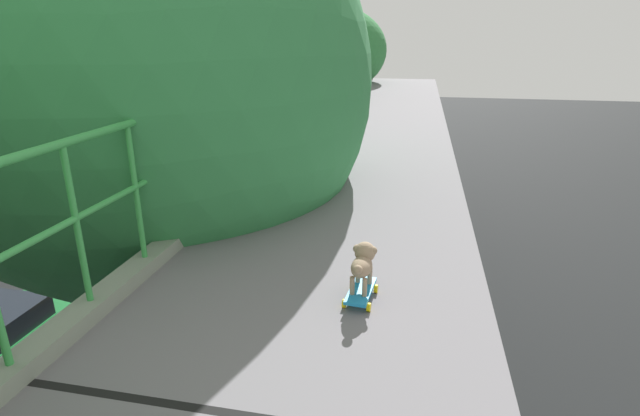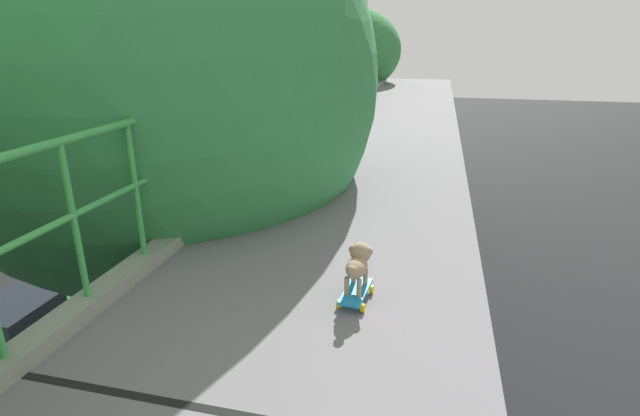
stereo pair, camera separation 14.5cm
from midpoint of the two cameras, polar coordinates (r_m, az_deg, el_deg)
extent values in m
cylinder|color=gray|center=(7.11, 3.49, -21.61)|extent=(1.12, 1.12, 5.04)
cube|color=slate|center=(3.32, -4.36, -17.35)|extent=(2.79, 39.67, 0.35)
cube|color=black|center=(2.72, -9.24, -22.84)|extent=(2.73, 0.06, 0.00)
cube|color=gray|center=(3.78, -24.61, -10.16)|extent=(0.20, 37.68, 0.11)
cylinder|color=green|center=(3.39, -27.35, 6.96)|extent=(0.06, 37.68, 0.06)
cylinder|color=green|center=(3.52, -26.12, -0.80)|extent=(0.04, 37.68, 0.04)
cylinder|color=green|center=(3.54, -25.98, -1.63)|extent=(0.04, 0.04, 1.09)
cylinder|color=green|center=(4.06, -19.95, 1.82)|extent=(0.04, 0.04, 1.09)
cylinder|color=green|center=(4.63, -15.34, 4.44)|extent=(0.04, 0.04, 1.09)
cylinder|color=green|center=(5.24, -11.74, 6.46)|extent=(0.04, 0.04, 1.09)
cylinder|color=green|center=(5.86, -8.88, 8.03)|extent=(0.04, 0.04, 1.09)
cylinder|color=green|center=(6.50, -6.56, 9.28)|extent=(0.04, 0.04, 1.09)
cylinder|color=green|center=(7.15, -4.64, 10.30)|extent=(0.04, 0.04, 1.09)
cylinder|color=green|center=(7.81, -3.04, 11.13)|extent=(0.04, 0.04, 1.09)
cylinder|color=green|center=(8.48, -1.68, 11.83)|extent=(0.04, 0.04, 1.09)
cylinder|color=green|center=(9.15, -0.52, 12.42)|extent=(0.04, 0.04, 1.09)
cylinder|color=green|center=(9.82, 0.49, 12.93)|extent=(0.04, 0.04, 1.09)
cylinder|color=green|center=(10.50, 1.38, 13.37)|extent=(0.04, 0.04, 1.09)
cylinder|color=green|center=(11.18, 2.16, 13.75)|extent=(0.04, 0.04, 1.09)
cylinder|color=green|center=(11.86, 2.85, 14.09)|extent=(0.04, 0.04, 1.09)
cylinder|color=green|center=(12.55, 3.47, 14.38)|extent=(0.04, 0.04, 1.09)
cylinder|color=green|center=(13.23, 4.02, 14.65)|extent=(0.04, 0.04, 1.09)
cylinder|color=green|center=(13.92, 4.52, 14.89)|extent=(0.04, 0.04, 1.09)
cylinder|color=green|center=(14.61, 4.98, 15.10)|extent=(0.04, 0.04, 1.09)
cylinder|color=green|center=(15.30, 5.39, 15.30)|extent=(0.04, 0.04, 1.09)
cylinder|color=green|center=(15.99, 5.77, 15.48)|extent=(0.04, 0.04, 1.09)
cylinder|color=green|center=(16.68, 6.12, 15.64)|extent=(0.04, 0.04, 1.09)
cylinder|color=green|center=(17.37, 6.44, 15.79)|extent=(0.04, 0.04, 1.09)
cylinder|color=green|center=(18.06, 6.74, 15.92)|extent=(0.04, 0.04, 1.09)
cylinder|color=green|center=(18.76, 7.02, 16.05)|extent=(0.04, 0.04, 1.09)
cylinder|color=green|center=(19.45, 7.27, 16.17)|extent=(0.04, 0.04, 1.09)
cylinder|color=green|center=(20.14, 7.51, 16.28)|extent=(0.04, 0.04, 1.09)
cylinder|color=green|center=(20.84, 7.74, 16.38)|extent=(0.04, 0.04, 1.09)
cube|color=#217234|center=(13.59, -32.17, -12.97)|extent=(1.72, 3.90, 0.72)
cube|color=#1E232B|center=(13.38, -32.26, -10.45)|extent=(1.51, 1.68, 0.52)
cylinder|color=black|center=(12.52, -33.14, -17.24)|extent=(0.21, 0.69, 0.69)
cylinder|color=black|center=(13.89, -26.10, -12.14)|extent=(0.21, 0.69, 0.69)
cylinder|color=black|center=(14.93, -31.07, -10.79)|extent=(0.21, 0.69, 0.69)
cube|color=yellow|center=(13.65, -13.75, -10.31)|extent=(1.74, 4.21, 0.67)
cube|color=#1E232B|center=(13.22, -14.30, -8.35)|extent=(1.49, 2.17, 0.56)
cube|color=silver|center=(13.06, -14.43, -6.99)|extent=(0.36, 0.16, 0.12)
cylinder|color=black|center=(14.44, -8.39, -9.04)|extent=(0.18, 0.63, 0.63)
cylinder|color=black|center=(15.09, -14.34, -8.15)|extent=(0.18, 0.63, 0.63)
cylinder|color=black|center=(12.45, -12.86, -14.50)|extent=(0.18, 0.63, 0.63)
cylinder|color=black|center=(13.20, -19.54, -13.07)|extent=(0.18, 0.63, 0.63)
cube|color=#B3BBB7|center=(17.84, -18.50, -3.25)|extent=(1.66, 4.45, 0.63)
cube|color=#1E232B|center=(17.90, -18.15, -1.07)|extent=(1.47, 2.13, 0.57)
cylinder|color=black|center=(16.38, -18.76, -6.23)|extent=(0.22, 0.67, 0.67)
cylinder|color=black|center=(17.24, -23.24, -5.50)|extent=(0.22, 0.67, 0.67)
cylinder|color=black|center=(18.75, -14.02, -2.41)|extent=(0.22, 0.67, 0.67)
cylinder|color=black|center=(19.50, -18.15, -1.95)|extent=(0.22, 0.67, 0.67)
cube|color=slate|center=(19.82, -5.48, -0.02)|extent=(1.64, 4.22, 0.67)
cube|color=#1E232B|center=(19.40, -5.78, 1.42)|extent=(1.47, 1.92, 0.54)
cylinder|color=black|center=(20.86, -2.28, 0.41)|extent=(0.24, 0.63, 0.63)
cylinder|color=black|center=(21.31, -6.32, 0.73)|extent=(0.24, 0.63, 0.63)
cylinder|color=black|center=(18.50, -4.48, -2.22)|extent=(0.24, 0.63, 0.63)
cylinder|color=black|center=(19.01, -8.96, -1.79)|extent=(0.24, 0.63, 0.63)
cube|color=white|center=(27.41, -6.73, 8.29)|extent=(2.56, 10.04, 3.10)
cube|color=black|center=(27.31, -6.78, 9.40)|extent=(2.58, 9.23, 0.70)
cylinder|color=black|center=(30.59, -2.20, 7.02)|extent=(0.28, 0.96, 0.96)
cylinder|color=black|center=(31.33, -6.57, 7.21)|extent=(0.28, 0.96, 0.96)
cylinder|color=black|center=(24.80, -6.09, 3.88)|extent=(0.28, 0.96, 0.96)
cylinder|color=black|center=(25.70, -11.29, 4.17)|extent=(0.28, 0.96, 0.96)
cylinder|color=brown|center=(8.33, -15.36, -15.47)|extent=(0.47, 0.47, 5.02)
ellipsoid|color=#35874A|center=(6.90, -18.52, 13.97)|extent=(5.89, 5.89, 5.70)
cylinder|color=brown|center=(15.98, -1.97, 5.96)|extent=(0.56, 0.56, 6.82)
ellipsoid|color=#3B833F|center=(15.53, -2.19, 22.40)|extent=(4.07, 4.07, 3.39)
cylinder|color=brown|center=(21.06, 3.09, 7.37)|extent=(0.47, 0.47, 5.42)
ellipsoid|color=#307A3D|center=(20.58, 3.30, 18.11)|extent=(4.43, 4.43, 3.43)
cube|color=#208DCD|center=(3.56, 5.43, -9.78)|extent=(0.20, 0.43, 0.02)
cylinder|color=yellow|center=(3.69, 7.27, -9.56)|extent=(0.03, 0.07, 0.06)
cylinder|color=yellow|center=(3.72, 4.56, -9.18)|extent=(0.03, 0.07, 0.06)
cylinder|color=yellow|center=(3.46, 6.32, -11.68)|extent=(0.03, 0.07, 0.06)
cylinder|color=yellow|center=(3.49, 3.43, -11.24)|extent=(0.03, 0.07, 0.06)
cylinder|color=#9F8568|center=(3.61, 6.55, -7.99)|extent=(0.04, 0.04, 0.14)
cylinder|color=#9F8568|center=(3.62, 5.15, -7.80)|extent=(0.04, 0.04, 0.14)
cylinder|color=#9F8568|center=(3.44, 5.85, -9.40)|extent=(0.04, 0.04, 0.14)
cylinder|color=#9F8568|center=(3.46, 4.39, -9.19)|extent=(0.04, 0.04, 0.14)
ellipsoid|color=#9F8568|center=(3.48, 5.55, -7.01)|extent=(0.17, 0.27, 0.13)
sphere|color=#9F8568|center=(3.55, 6.00, -5.29)|extent=(0.15, 0.15, 0.15)
ellipsoid|color=#A87A75|center=(3.62, 6.24, -5.01)|extent=(0.06, 0.07, 0.05)
sphere|color=#9F8568|center=(3.53, 6.92, -5.13)|extent=(0.06, 0.06, 0.06)
sphere|color=#9F8568|center=(3.55, 5.09, -4.89)|extent=(0.06, 0.06, 0.06)
sphere|color=#9F8568|center=(3.35, 5.04, -7.36)|extent=(0.07, 0.07, 0.07)
camera|label=1|loc=(0.07, -89.06, 0.34)|focal=27.08mm
camera|label=2|loc=(0.07, 90.94, -0.34)|focal=27.08mm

